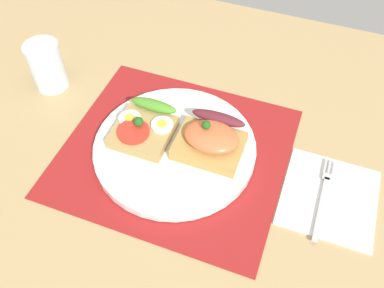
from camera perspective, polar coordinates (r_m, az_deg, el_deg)
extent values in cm
cube|color=tan|center=(69.85, -2.31, -1.89)|extent=(120.00, 90.00, 3.20)
cube|color=maroon|center=(68.47, -2.35, -1.01)|extent=(36.14, 32.70, 0.30)
cylinder|color=white|center=(67.73, -2.38, -0.52)|extent=(26.47, 26.47, 1.57)
cube|color=#A68A4E|center=(67.92, -6.87, 1.47)|extent=(9.23, 9.02, 1.80)
cylinder|color=red|center=(66.75, -8.08, 1.70)|extent=(5.19, 5.19, 0.60)
ellipsoid|color=#4B8D28|center=(69.50, -5.31, 5.33)|extent=(8.12, 2.20, 1.80)
sphere|color=#1E5919|center=(66.39, -7.49, 2.88)|extent=(1.60, 1.60, 1.60)
cylinder|color=white|center=(68.79, -8.59, 3.47)|extent=(3.64, 3.64, 0.50)
cylinder|color=yellow|center=(68.55, -8.62, 3.66)|extent=(1.64, 1.64, 0.16)
cylinder|color=white|center=(67.27, -4.15, 2.63)|extent=(3.64, 3.64, 0.50)
cylinder|color=yellow|center=(67.02, -4.17, 2.82)|extent=(1.64, 1.64, 0.16)
cube|color=#B08A44|center=(65.57, 2.37, -0.26)|extent=(10.53, 8.01, 2.19)
ellipsoid|color=#EC6438|center=(63.90, 2.69, 1.03)|extent=(8.63, 6.41, 2.26)
ellipsoid|color=maroon|center=(66.81, 3.65, 3.57)|extent=(8.95, 2.20, 1.80)
sphere|color=#1E5919|center=(62.99, 1.97, 2.64)|extent=(1.40, 1.40, 1.40)
cube|color=white|center=(66.32, 18.33, -7.21)|extent=(13.96, 14.76, 0.60)
cube|color=#B7B7BC|center=(64.55, 17.35, -8.43)|extent=(0.80, 11.50, 0.32)
cube|color=#B7B7BC|center=(68.01, 18.14, -4.32)|extent=(1.50, 1.20, 0.32)
cube|color=#B7B7BC|center=(69.19, 17.87, -2.89)|extent=(0.32, 2.80, 0.32)
cube|color=#B7B7BC|center=(69.25, 18.39, -3.04)|extent=(0.32, 2.80, 0.32)
cube|color=#B7B7BC|center=(69.32, 18.90, -3.18)|extent=(0.32, 2.80, 0.32)
cylinder|color=silver|center=(81.05, -19.38, 10.13)|extent=(6.21, 6.21, 9.03)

